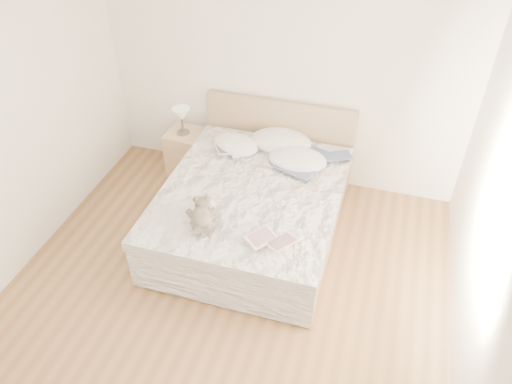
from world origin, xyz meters
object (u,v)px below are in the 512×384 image
table_lamp (182,116)px  photo_book (230,151)px  teddy_bear (201,223)px  childrens_book (272,240)px  nightstand (189,153)px  bed (254,206)px

table_lamp → photo_book: bearing=-23.0°
teddy_bear → childrens_book: bearing=-24.4°
nightstand → childrens_book: size_ratio=1.48×
bed → teddy_bear: 0.85m
nightstand → teddy_bear: (0.78, -1.48, 0.37)m
bed → nightstand: size_ratio=3.83×
table_lamp → childrens_book: size_ratio=0.85×
bed → teddy_bear: (-0.26, -0.74, 0.34)m
bed → photo_book: (-0.40, 0.44, 0.32)m
bed → table_lamp: 1.38m
childrens_book → teddy_bear: (-0.65, 0.01, 0.02)m
table_lamp → bed: bearing=-34.1°
bed → photo_book: size_ratio=6.63×
childrens_book → nightstand: bearing=170.4°
bed → nightstand: (-1.04, 0.74, -0.03)m
photo_book → table_lamp: bearing=122.5°
nightstand → childrens_book: childrens_book is taller
teddy_bear → nightstand: bearing=94.5°
bed → childrens_book: bearing=-62.6°
photo_book → teddy_bear: (0.14, -1.18, 0.02)m
childrens_book → teddy_bear: teddy_bear is taller
childrens_book → teddy_bear: bearing=-144.5°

